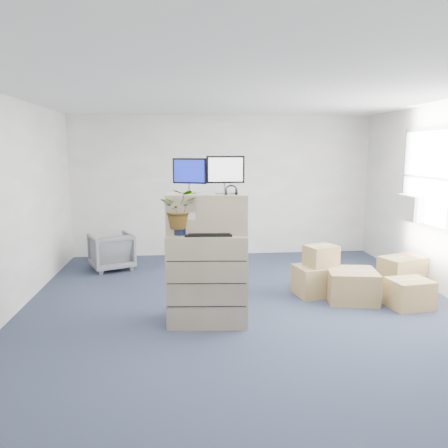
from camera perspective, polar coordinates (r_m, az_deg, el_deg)
The scene contains 17 objects.
ground at distance 5.72m, azimuth 3.07°, elevation -12.10°, with size 7.00×7.00×0.00m, color #263044.
wall_back at distance 8.83m, azimuth -0.21°, elevation 4.98°, with size 6.00×0.02×2.80m, color beige.
ac_unit at distance 7.65m, azimuth 23.30°, elevation 1.97°, with size 0.24×0.60×0.40m, color #BBBBB6.
filing_cabinet_lower at distance 5.41m, azimuth -2.18°, elevation -7.09°, with size 0.96×0.59×1.12m, color #9F876D.
filing_cabinet_upper at distance 5.29m, azimuth -2.21°, elevation 1.42°, with size 0.96×0.48×0.48m, color #9F876D.
monitor_left at distance 5.27m, azimuth -4.52°, elevation 6.57°, with size 0.40×0.23×0.42m.
monitor_right at distance 5.23m, azimuth 0.20°, elevation 6.75°, with size 0.45×0.18×0.45m.
headphones at distance 5.11m, azimuth 0.94°, elevation 4.31°, with size 0.15×0.15×0.02m, color black.
keyboard at distance 5.16m, azimuth -2.05°, elevation -1.33°, with size 0.55×0.23×0.03m, color black.
mouse at distance 5.14m, azimuth 1.91°, elevation -1.31°, with size 0.11×0.07×0.04m, color silver.
water_bottle at distance 5.33m, azimuth -1.24°, elevation 0.26°, with size 0.07×0.07×0.25m, color gray.
phone_dock at distance 5.27m, azimuth -2.43°, elevation -0.70°, with size 0.07×0.06×0.15m.
external_drive at distance 5.36m, azimuth 1.70°, elevation -0.70°, with size 0.22×0.17×0.07m, color black.
tissue_box at distance 5.33m, azimuth 1.67°, elevation 0.14°, with size 0.26×0.13×0.10m, color #459CED.
potted_plant at distance 5.11m, azimuth -5.77°, elevation 1.29°, with size 0.51×0.55×0.45m.
office_chair at distance 8.06m, azimuth -14.49°, elevation -3.26°, with size 0.70×0.65×0.72m, color slate.
cardboard_boxes at distance 6.72m, azimuth 17.57°, elevation -6.95°, with size 2.19×1.47×0.74m.
Camera 1 is at (-0.80, -5.25, 2.11)m, focal length 35.00 mm.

